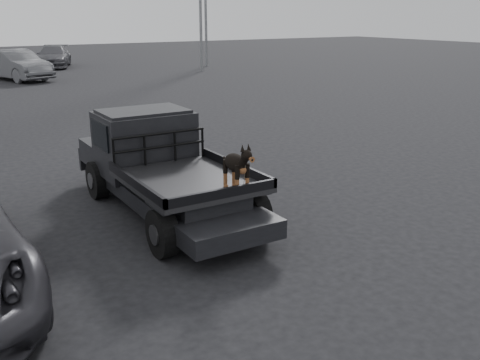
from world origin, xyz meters
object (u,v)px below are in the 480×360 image
flatbed_ute (166,189)px  distant_car_a (16,65)px  dog (236,167)px  distant_car_b (54,56)px

flatbed_ute → distant_car_a: distant_car_a is taller
flatbed_ute → dog: bearing=-78.5°
flatbed_ute → distant_car_a: 23.56m
dog → distant_car_a: (1.13, 25.38, -0.46)m
distant_car_a → flatbed_ute: bearing=-112.7°
distant_car_a → distant_car_b: (3.55, 6.56, -0.10)m
flatbed_ute → distant_car_b: (5.06, 30.07, 0.27)m
flatbed_ute → distant_car_a: bearing=86.3°
dog → distant_car_b: (4.69, 31.94, -0.56)m
flatbed_ute → distant_car_b: bearing=80.4°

